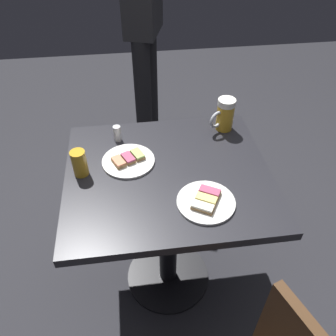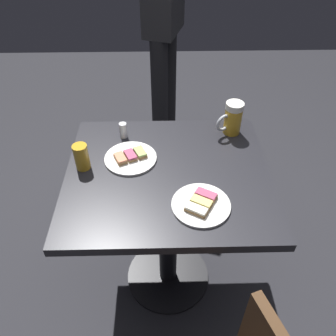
% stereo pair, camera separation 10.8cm
% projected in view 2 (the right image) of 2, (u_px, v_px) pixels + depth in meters
% --- Properties ---
extents(ground_plane, '(6.00, 6.00, 0.00)m').
position_uv_depth(ground_plane, '(168.00, 275.00, 1.87)').
color(ground_plane, '#28282D').
extents(cafe_table, '(0.81, 0.72, 0.78)m').
position_uv_depth(cafe_table, '(168.00, 200.00, 1.46)').
color(cafe_table, black).
rests_on(cafe_table, ground_plane).
extents(plate_near, '(0.22, 0.22, 0.03)m').
position_uv_depth(plate_near, '(131.00, 158.00, 1.40)').
color(plate_near, white).
rests_on(plate_near, cafe_table).
extents(plate_far, '(0.21, 0.21, 0.03)m').
position_uv_depth(plate_far, '(201.00, 204.00, 1.21)').
color(plate_far, white).
rests_on(plate_far, cafe_table).
extents(beer_mug, '(0.12, 0.09, 0.15)m').
position_uv_depth(beer_mug, '(232.00, 118.00, 1.50)').
color(beer_mug, gold).
rests_on(beer_mug, cafe_table).
extents(beer_glass_small, '(0.06, 0.06, 0.11)m').
position_uv_depth(beer_glass_small, '(82.00, 157.00, 1.33)').
color(beer_glass_small, gold).
rests_on(beer_glass_small, cafe_table).
extents(salt_shaker, '(0.03, 0.03, 0.07)m').
position_uv_depth(salt_shaker, '(123.00, 130.00, 1.50)').
color(salt_shaker, silver).
rests_on(salt_shaker, cafe_table).
extents(patron_standing, '(0.27, 0.36, 1.66)m').
position_uv_depth(patron_standing, '(164.00, 24.00, 2.05)').
color(patron_standing, black).
rests_on(patron_standing, ground_plane).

